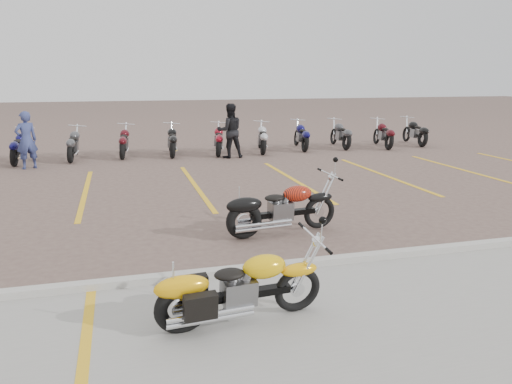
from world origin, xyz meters
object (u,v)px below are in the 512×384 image
(yellow_cruiser, at_px, (236,290))
(flame_cruiser, at_px, (279,211))
(person_b, at_px, (230,131))
(person_a, at_px, (26,140))

(yellow_cruiser, distance_m, flame_cruiser, 3.34)
(flame_cruiser, distance_m, person_b, 8.66)
(yellow_cruiser, relative_size, person_b, 1.07)
(flame_cruiser, bearing_deg, person_a, 116.54)
(flame_cruiser, distance_m, person_a, 9.79)
(person_a, bearing_deg, person_b, 157.15)
(yellow_cruiser, xyz_separation_m, flame_cruiser, (1.49, 2.99, 0.03))
(yellow_cruiser, relative_size, flame_cruiser, 0.94)
(flame_cruiser, bearing_deg, yellow_cruiser, -123.18)
(person_b, bearing_deg, flame_cruiser, 82.70)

